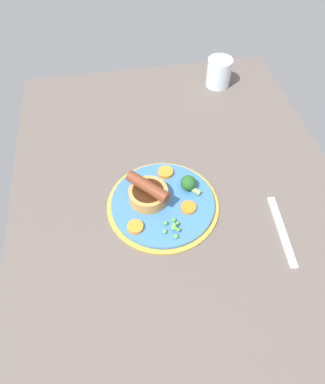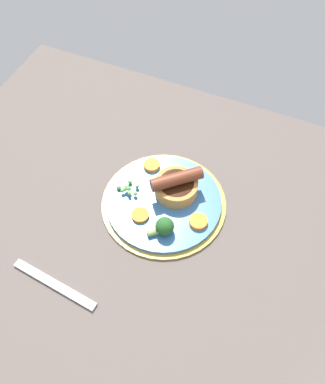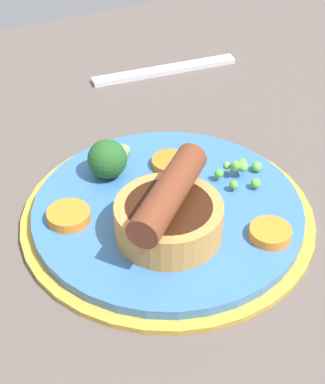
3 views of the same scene
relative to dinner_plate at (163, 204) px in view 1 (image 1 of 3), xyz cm
name	(u,v)px [view 1 (image 1 of 3)]	position (x,y,z in cm)	size (l,w,h in cm)	color
dining_table	(180,198)	(-2.38, 4.69, -2.07)	(110.00, 80.00, 3.00)	#564C47
dinner_plate	(163,204)	(0.00, 0.00, 0.00)	(25.91, 25.91, 1.40)	#B79333
sausage_pudding	(148,193)	(-1.44, -3.11, 3.07)	(9.74, 9.15, 5.72)	#BC8442
pea_pile	(173,228)	(7.84, 0.85, 1.82)	(4.86, 3.78, 1.90)	#51AB4A
broccoli_floret_near	(189,184)	(-2.86, 6.65, 2.58)	(4.91, 4.63, 3.66)	#235623
carrot_slice_0	(189,208)	(2.87, 5.35, 1.20)	(3.51, 3.51, 0.73)	orange
carrot_slice_1	(135,227)	(5.96, -7.10, 1.28)	(3.49, 3.49, 0.89)	orange
carrot_slice_3	(165,172)	(-8.36, 2.14, 1.29)	(3.70, 3.70, 0.92)	orange
fork	(282,231)	(11.50, 24.41, -0.27)	(18.00, 1.60, 0.60)	silver
drinking_glass	(219,72)	(-43.82, 25.39, 3.75)	(7.52, 7.52, 8.63)	silver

